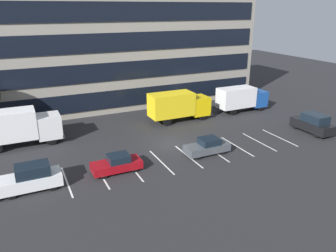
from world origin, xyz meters
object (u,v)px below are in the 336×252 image
object	(u,v)px
box_truck_yellow_all	(178,105)
suv_black	(313,123)
box_truck_blue	(242,98)
sedan_charcoal	(207,146)
sedan_maroon	(117,164)
box_truck_white	(18,126)
suv_white	(31,178)

from	to	relation	value
box_truck_yellow_all	suv_black	distance (m)	15.51
box_truck_blue	sedan_charcoal	size ratio (longest dim) A/B	1.66
box_truck_blue	sedan_maroon	distance (m)	22.52
box_truck_blue	sedan_charcoal	world-z (taller)	box_truck_blue
box_truck_yellow_all	box_truck_white	world-z (taller)	box_truck_white
box_truck_white	suv_black	xyz separation A→B (m)	(29.87, -9.91, -1.06)
box_truck_blue	sedan_charcoal	bearing A→B (deg)	-139.17
box_truck_yellow_all	suv_black	size ratio (longest dim) A/B	1.62
sedan_charcoal	sedan_maroon	xyz separation A→B (m)	(-8.93, 0.15, -0.02)
box_truck_yellow_all	sedan_maroon	xyz separation A→B (m)	(-10.87, -9.75, -1.31)
box_truck_yellow_all	sedan_charcoal	world-z (taller)	box_truck_yellow_all
sedan_charcoal	suv_white	bearing A→B (deg)	179.70
box_truck_blue	sedan_maroon	xyz separation A→B (m)	(-20.30, -9.68, -1.15)
box_truck_white	box_truck_blue	world-z (taller)	box_truck_white
suv_black	sedan_maroon	xyz separation A→B (m)	(-22.64, 0.29, -0.33)
box_truck_white	suv_white	size ratio (longest dim) A/B	1.79
sedan_maroon	sedan_charcoal	bearing A→B (deg)	-0.93
box_truck_blue	box_truck_white	bearing A→B (deg)	-179.87
sedan_charcoal	suv_black	bearing A→B (deg)	-0.62
suv_black	sedan_charcoal	world-z (taller)	suv_black
box_truck_yellow_all	suv_black	world-z (taller)	box_truck_yellow_all
box_truck_yellow_all	box_truck_blue	world-z (taller)	box_truck_yellow_all
box_truck_blue	suv_black	world-z (taller)	box_truck_blue
box_truck_blue	suv_white	world-z (taller)	box_truck_blue
box_truck_yellow_all	box_truck_white	xyz separation A→B (m)	(-18.10, -0.13, 0.09)
box_truck_white	sedan_charcoal	world-z (taller)	box_truck_white
suv_black	sedan_charcoal	bearing A→B (deg)	179.38
sedan_maroon	suv_black	bearing A→B (deg)	-0.74
box_truck_yellow_all	suv_white	xyz separation A→B (m)	(-17.66, -9.81, -1.03)
box_truck_yellow_all	suv_white	bearing A→B (deg)	-150.94
box_truck_yellow_all	suv_black	bearing A→B (deg)	-40.47
sedan_charcoal	suv_white	xyz separation A→B (m)	(-15.72, 0.08, 0.26)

